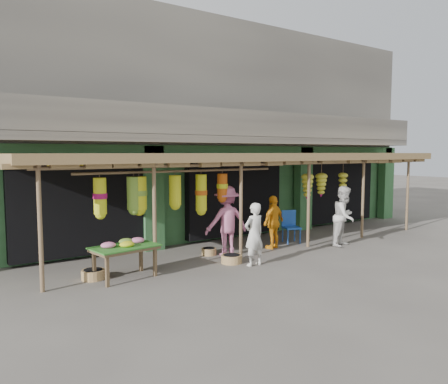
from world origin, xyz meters
TOP-DOWN VIEW (x-y plane):
  - ground at (0.00, 0.00)m, footprint 80.00×80.00m
  - building at (-0.00, 4.87)m, footprint 16.40×6.80m
  - awning at (-0.16, 0.80)m, footprint 14.00×2.70m
  - flower_table at (-4.75, -0.22)m, footprint 1.54×1.04m
  - blue_chair at (1.03, 0.60)m, footprint 0.61×0.62m
  - basket_left at (-5.37, 0.10)m, footprint 0.59×0.59m
  - basket_mid at (-2.00, -0.47)m, footprint 0.59×0.59m
  - basket_right at (-2.00, 0.60)m, footprint 0.54×0.54m
  - person_front at (-1.68, -0.99)m, footprint 0.59×0.41m
  - person_right at (2.00, -0.72)m, footprint 1.05×0.92m
  - person_vendor at (0.00, 0.22)m, footprint 0.98×0.61m
  - person_shopper at (-1.62, 0.29)m, footprint 1.31×0.86m

SIDE VIEW (x-z plane):
  - ground at x=0.00m, z-range 0.00..0.00m
  - basket_right at x=-2.00m, z-range 0.00..0.19m
  - basket_mid at x=-2.00m, z-range 0.00..0.21m
  - basket_left at x=-5.37m, z-range 0.00..0.21m
  - blue_chair at x=1.03m, z-range 0.06..1.06m
  - flower_table at x=-4.75m, z-range 0.26..1.13m
  - person_vendor at x=0.00m, z-range 0.00..1.56m
  - person_front at x=-1.68m, z-range 0.00..1.58m
  - person_right at x=2.00m, z-range 0.00..1.81m
  - person_shopper at x=-1.62m, z-range 0.00..1.91m
  - awning at x=-0.16m, z-range 1.18..3.97m
  - building at x=0.00m, z-range -0.13..6.87m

